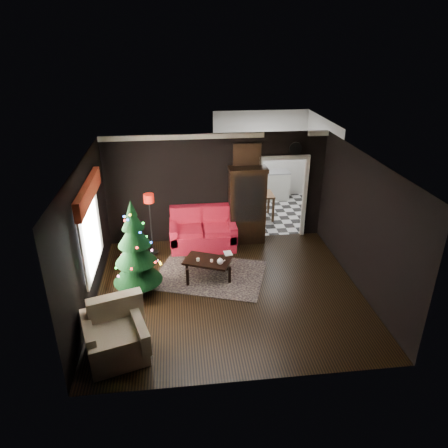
{
  "coord_description": "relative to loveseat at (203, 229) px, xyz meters",
  "views": [
    {
      "loc": [
        -0.96,
        -7.29,
        4.97
      ],
      "look_at": [
        0.0,
        0.9,
        1.15
      ],
      "focal_mm": 33.23,
      "sensor_mm": 36.0,
      "label": 1
    }
  ],
  "objects": [
    {
      "name": "wall_right",
      "position": [
        3.15,
        -2.05,
        0.9
      ],
      "size": [
        0.0,
        5.5,
        5.5
      ],
      "primitive_type": "plane",
      "rotation": [
        1.57,
        0.0,
        -1.57
      ],
      "color": "black",
      "rests_on": "ground"
    },
    {
      "name": "painting",
      "position": [
        1.15,
        0.41,
        1.75
      ],
      "size": [
        0.62,
        0.05,
        0.52
      ],
      "primitive_type": "cube",
      "color": "#B48147",
      "rests_on": "wall_back"
    },
    {
      "name": "christmas_tree",
      "position": [
        -1.48,
        -1.86,
        0.55
      ],
      "size": [
        1.19,
        1.19,
        1.92
      ],
      "primitive_type": null,
      "rotation": [
        0.0,
        0.0,
        0.21
      ],
      "color": "black",
      "rests_on": "ground"
    },
    {
      "name": "valance",
      "position": [
        -2.23,
        -1.85,
        1.77
      ],
      "size": [
        0.12,
        2.1,
        0.35
      ],
      "primitive_type": "cube",
      "color": "maroon",
      "rests_on": "wall_left"
    },
    {
      "name": "wall_front",
      "position": [
        0.4,
        -4.55,
        0.9
      ],
      "size": [
        5.5,
        0.0,
        5.5
      ],
      "primitive_type": "plane",
      "rotation": [
        -1.57,
        0.0,
        0.0
      ],
      "color": "black",
      "rests_on": "ground"
    },
    {
      "name": "wall_clock",
      "position": [
        2.35,
        0.4,
        1.88
      ],
      "size": [
        0.32,
        0.32,
        0.06
      ],
      "primitive_type": "cylinder",
      "color": "white",
      "rests_on": "wall_back"
    },
    {
      "name": "loveseat",
      "position": [
        0.0,
        0.0,
        0.0
      ],
      "size": [
        1.7,
        0.9,
        1.0
      ],
      "primitive_type": null,
      "color": "#780A06",
      "rests_on": "ground"
    },
    {
      "name": "kitchen_counter",
      "position": [
        2.1,
        3.15,
        -0.05
      ],
      "size": [
        1.8,
        0.6,
        0.9
      ],
      "primitive_type": "cube",
      "color": "silver",
      "rests_on": "ground"
    },
    {
      "name": "curio_cabinet",
      "position": [
        1.15,
        0.22,
        0.45
      ],
      "size": [
        0.9,
        0.45,
        1.9
      ],
      "primitive_type": null,
      "color": "black",
      "rests_on": "ground"
    },
    {
      "name": "armchair",
      "position": [
        -1.72,
        -3.74,
        -0.04
      ],
      "size": [
        1.22,
        1.22,
        1.0
      ],
      "primitive_type": null,
      "rotation": [
        0.0,
        0.0,
        0.3
      ],
      "color": "tan",
      "rests_on": "ground"
    },
    {
      "name": "teapot",
      "position": [
        0.25,
        -1.7,
        0.03
      ],
      "size": [
        0.19,
        0.19,
        0.15
      ],
      "primitive_type": null,
      "rotation": [
        0.0,
        0.0,
        0.2
      ],
      "color": "white",
      "rests_on": "coffee_table"
    },
    {
      "name": "left_window",
      "position": [
        -2.31,
        -1.85,
        0.95
      ],
      "size": [
        0.05,
        1.6,
        1.4
      ],
      "primitive_type": "cube",
      "color": "white",
      "rests_on": "wall_left"
    },
    {
      "name": "kitchen_window",
      "position": [
        2.1,
        3.4,
        1.2
      ],
      "size": [
        0.7,
        0.06,
        0.7
      ],
      "primitive_type": "cube",
      "color": "white",
      "rests_on": "ground"
    },
    {
      "name": "doorway",
      "position": [
        2.1,
        0.45,
        0.55
      ],
      "size": [
        1.1,
        0.1,
        2.1
      ],
      "primitive_type": null,
      "color": "silver",
      "rests_on": "ground"
    },
    {
      "name": "rug",
      "position": [
        0.06,
        -1.37,
        -0.49
      ],
      "size": [
        2.78,
        2.37,
        0.01
      ],
      "primitive_type": "cube",
      "rotation": [
        0.0,
        0.0,
        -0.33
      ],
      "color": "#30262E",
      "rests_on": "ground"
    },
    {
      "name": "cup_a",
      "position": [
        0.08,
        -1.56,
        -0.02
      ],
      "size": [
        0.07,
        0.07,
        0.05
      ],
      "primitive_type": "cylinder",
      "rotation": [
        0.0,
        0.0,
        0.26
      ],
      "color": "white",
      "rests_on": "coffee_table"
    },
    {
      "name": "ceiling",
      "position": [
        0.4,
        -2.05,
        2.3
      ],
      "size": [
        5.5,
        5.5,
        0.0
      ],
      "primitive_type": "plane",
      "rotation": [
        3.14,
        0.0,
        0.0
      ],
      "color": "white",
      "rests_on": "ground"
    },
    {
      "name": "floor",
      "position": [
        0.4,
        -2.05,
        -0.5
      ],
      "size": [
        5.5,
        5.5,
        0.0
      ],
      "primitive_type": "plane",
      "color": "black",
      "rests_on": "ground"
    },
    {
      "name": "kitchen_table",
      "position": [
        1.8,
        1.65,
        -0.12
      ],
      "size": [
        0.7,
        0.7,
        0.75
      ],
      "primitive_type": null,
      "color": "brown",
      "rests_on": "ground"
    },
    {
      "name": "kitchen_floor",
      "position": [
        2.1,
        1.95,
        -0.5
      ],
      "size": [
        3.0,
        3.0,
        0.0
      ],
      "primitive_type": "plane",
      "color": "white",
      "rests_on": "ground"
    },
    {
      "name": "floor_lamp",
      "position": [
        -1.25,
        -0.27,
        0.33
      ],
      "size": [
        0.32,
        0.32,
        1.52
      ],
      "primitive_type": null,
      "rotation": [
        0.0,
        0.0,
        -0.29
      ],
      "color": "black",
      "rests_on": "ground"
    },
    {
      "name": "coffee_table",
      "position": [
        -0.0,
        -1.47,
        -0.27
      ],
      "size": [
        1.14,
        0.94,
        0.44
      ],
      "primitive_type": null,
      "rotation": [
        0.0,
        0.0,
        -0.41
      ],
      "color": "black",
      "rests_on": "rug"
    },
    {
      "name": "wall_left",
      "position": [
        -2.35,
        -2.05,
        0.9
      ],
      "size": [
        0.0,
        5.5,
        5.5
      ],
      "primitive_type": "plane",
      "rotation": [
        1.57,
        0.0,
        1.57
      ],
      "color": "black",
      "rests_on": "ground"
    },
    {
      "name": "cup_b",
      "position": [
        -0.21,
        -1.49,
        -0.01
      ],
      "size": [
        0.1,
        0.1,
        0.06
      ],
      "primitive_type": "cylinder",
      "rotation": [
        0.0,
        0.0,
        -0.39
      ],
      "color": "white",
      "rests_on": "coffee_table"
    },
    {
      "name": "book",
      "position": [
        0.39,
        -1.26,
        0.07
      ],
      "size": [
        0.17,
        0.04,
        0.23
      ],
      "primitive_type": "imported",
      "rotation": [
        0.0,
        0.0,
        0.12
      ],
      "color": "#88705F",
      "rests_on": "coffee_table"
    },
    {
      "name": "wall_back",
      "position": [
        0.4,
        0.45,
        0.9
      ],
      "size": [
        5.5,
        0.0,
        5.5
      ],
      "primitive_type": "plane",
      "rotation": [
        1.57,
        0.0,
        0.0
      ],
      "color": "black",
      "rests_on": "ground"
    }
  ]
}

